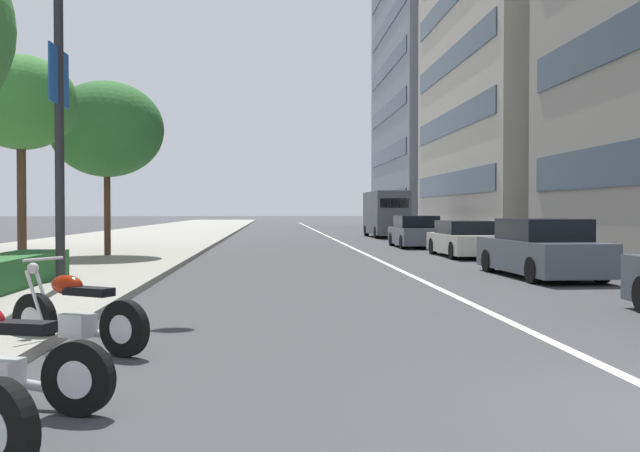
% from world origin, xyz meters
% --- Properties ---
extents(sidewalk_right_plaza, '(160.00, 9.89, 0.15)m').
position_xyz_m(sidewalk_right_plaza, '(30.00, 11.20, 0.07)').
color(sidewalk_right_plaza, gray).
rests_on(sidewalk_right_plaza, ground).
extents(lane_centre_stripe, '(110.00, 0.16, 0.01)m').
position_xyz_m(lane_centre_stripe, '(35.00, 0.00, 0.00)').
color(lane_centre_stripe, silver).
rests_on(lane_centre_stripe, ground).
extents(motorcycle_nearest_camera, '(1.19, 1.88, 1.11)m').
position_xyz_m(motorcycle_nearest_camera, '(3.39, 5.91, 0.42)').
color(motorcycle_nearest_camera, black).
rests_on(motorcycle_nearest_camera, ground).
extents(car_far_down_avenue, '(4.75, 1.97, 1.47)m').
position_xyz_m(car_far_down_avenue, '(12.27, -3.18, 0.69)').
color(car_far_down_avenue, '#4C515B').
rests_on(car_far_down_avenue, ground).
extents(car_approaching_light, '(4.60, 1.92, 1.30)m').
position_xyz_m(car_approaching_light, '(20.22, -3.42, 0.63)').
color(car_approaching_light, beige).
rests_on(car_approaching_light, ground).
extents(car_lead_in_lane, '(4.22, 1.88, 1.44)m').
position_xyz_m(car_lead_in_lane, '(26.72, -2.89, 0.68)').
color(car_lead_in_lane, '#4C515B').
rests_on(car_lead_in_lane, ground).
extents(delivery_van_ahead, '(6.03, 2.13, 2.83)m').
position_xyz_m(delivery_van_ahead, '(38.78, -3.46, 1.51)').
color(delivery_van_ahead, '#4C5156').
rests_on(delivery_van_ahead, ground).
extents(street_lamp_with_banners, '(1.26, 2.69, 7.93)m').
position_xyz_m(street_lamp_with_banners, '(9.04, 7.34, 4.92)').
color(street_lamp_with_banners, '#232326').
rests_on(street_lamp_with_banners, sidewalk_right_plaza).
extents(street_tree_near_plaza_corner, '(2.76, 2.76, 5.38)m').
position_xyz_m(street_tree_near_plaza_corner, '(12.92, 9.79, 4.34)').
color(street_tree_near_plaza_corner, '#473323').
rests_on(street_tree_near_plaza_corner, sidewalk_right_plaza).
extents(street_tree_far_plaza, '(3.85, 3.85, 5.95)m').
position_xyz_m(street_tree_far_plaza, '(19.66, 9.23, 4.45)').
color(street_tree_far_plaza, '#473323').
rests_on(street_tree_far_plaza, sidewalk_right_plaza).
extents(office_tower_far_left_down_avenue, '(23.94, 18.14, 36.58)m').
position_xyz_m(office_tower_far_left_down_avenue, '(68.00, -17.28, 18.29)').
color(office_tower_far_left_down_avenue, gray).
rests_on(office_tower_far_left_down_avenue, ground).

